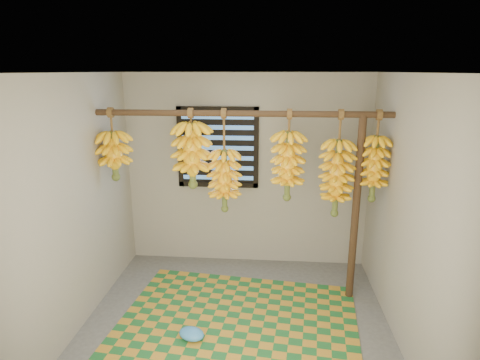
# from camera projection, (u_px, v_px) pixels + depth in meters

# --- Properties ---
(floor) EXTENTS (3.00, 3.00, 0.01)m
(floor) POSITION_uv_depth(u_px,v_px,m) (235.00, 330.00, 3.87)
(floor) COLOR #535353
(floor) RESTS_ON ground
(ceiling) EXTENTS (3.00, 3.00, 0.01)m
(ceiling) POSITION_uv_depth(u_px,v_px,m) (234.00, 72.00, 3.23)
(ceiling) COLOR silver
(ceiling) RESTS_ON wall_back
(wall_back) EXTENTS (3.00, 0.01, 2.40)m
(wall_back) POSITION_uv_depth(u_px,v_px,m) (246.00, 171.00, 5.00)
(wall_back) COLOR gray
(wall_back) RESTS_ON floor
(wall_left) EXTENTS (0.01, 3.00, 2.40)m
(wall_left) POSITION_uv_depth(u_px,v_px,m) (72.00, 208.00, 3.67)
(wall_left) COLOR gray
(wall_left) RESTS_ON floor
(wall_right) EXTENTS (0.01, 3.00, 2.40)m
(wall_right) POSITION_uv_depth(u_px,v_px,m) (410.00, 218.00, 3.43)
(wall_right) COLOR gray
(wall_right) RESTS_ON floor
(window) EXTENTS (1.00, 0.04, 1.00)m
(window) POSITION_uv_depth(u_px,v_px,m) (218.00, 148.00, 4.92)
(window) COLOR black
(window) RESTS_ON wall_back
(hanging_pole) EXTENTS (3.00, 0.06, 0.06)m
(hanging_pole) POSITION_uv_depth(u_px,v_px,m) (241.00, 114.00, 4.01)
(hanging_pole) COLOR #412617
(hanging_pole) RESTS_ON wall_left
(support_post) EXTENTS (0.08, 0.08, 2.00)m
(support_post) POSITION_uv_depth(u_px,v_px,m) (356.00, 211.00, 4.18)
(support_post) COLOR #412617
(support_post) RESTS_ON floor
(woven_mat) EXTENTS (2.51, 2.09, 0.01)m
(woven_mat) POSITION_uv_depth(u_px,v_px,m) (237.00, 325.00, 3.93)
(woven_mat) COLOR #1C602A
(woven_mat) RESTS_ON floor
(plastic_bag) EXTENTS (0.30, 0.26, 0.10)m
(plastic_bag) POSITION_uv_depth(u_px,v_px,m) (192.00, 334.00, 3.71)
(plastic_bag) COLOR #3988D5
(plastic_bag) RESTS_ON woven_mat
(banana_bunch_a) EXTENTS (0.33, 0.33, 0.76)m
(banana_bunch_a) POSITION_uv_depth(u_px,v_px,m) (114.00, 155.00, 4.24)
(banana_bunch_a) COLOR brown
(banana_bunch_a) RESTS_ON hanging_pole
(banana_bunch_b) EXTENTS (0.37, 0.37, 0.82)m
(banana_bunch_b) POSITION_uv_depth(u_px,v_px,m) (192.00, 155.00, 4.17)
(banana_bunch_b) COLOR brown
(banana_bunch_b) RESTS_ON hanging_pole
(banana_bunch_c) EXTENTS (0.34, 0.34, 1.08)m
(banana_bunch_c) POSITION_uv_depth(u_px,v_px,m) (225.00, 181.00, 4.21)
(banana_bunch_c) COLOR brown
(banana_bunch_c) RESTS_ON hanging_pole
(banana_bunch_d) EXTENTS (0.32, 0.32, 0.94)m
(banana_bunch_d) POSITION_uv_depth(u_px,v_px,m) (288.00, 166.00, 4.11)
(banana_bunch_d) COLOR brown
(banana_bunch_d) RESTS_ON hanging_pole
(banana_bunch_e) EXTENTS (0.33, 0.33, 1.10)m
(banana_bunch_e) POSITION_uv_depth(u_px,v_px,m) (337.00, 178.00, 4.10)
(banana_bunch_e) COLOR brown
(banana_bunch_e) RESTS_ON hanging_pole
(banana_bunch_f) EXTENTS (0.28, 0.28, 0.93)m
(banana_bunch_f) POSITION_uv_depth(u_px,v_px,m) (374.00, 169.00, 4.05)
(banana_bunch_f) COLOR brown
(banana_bunch_f) RESTS_ON hanging_pole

